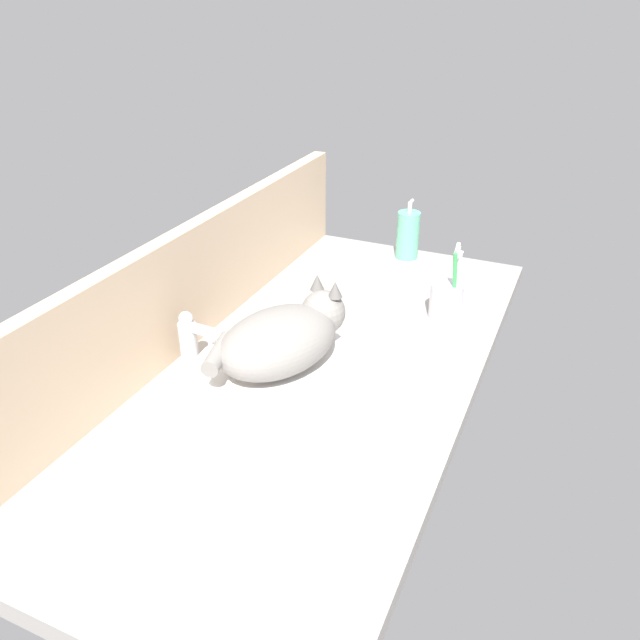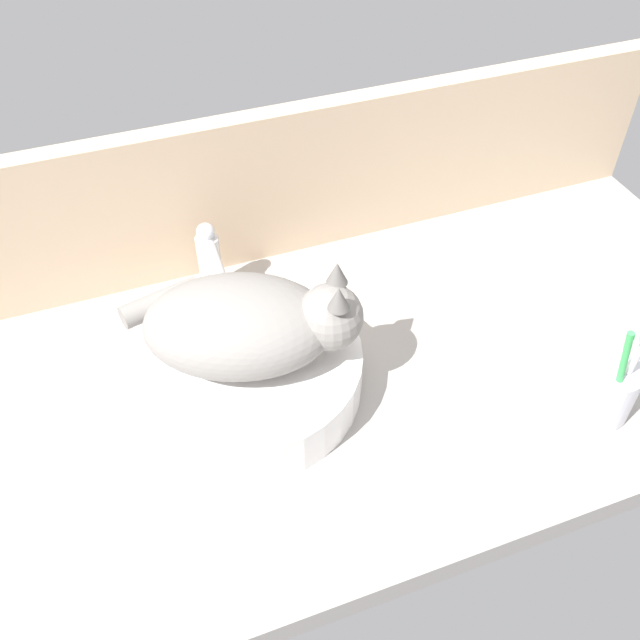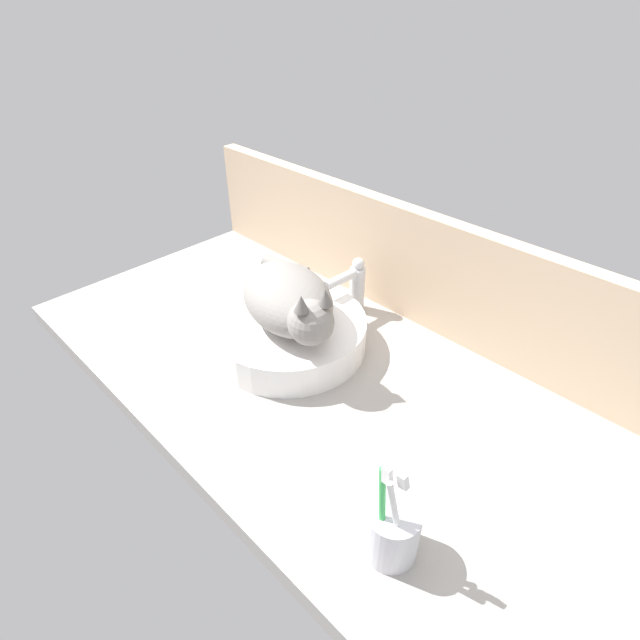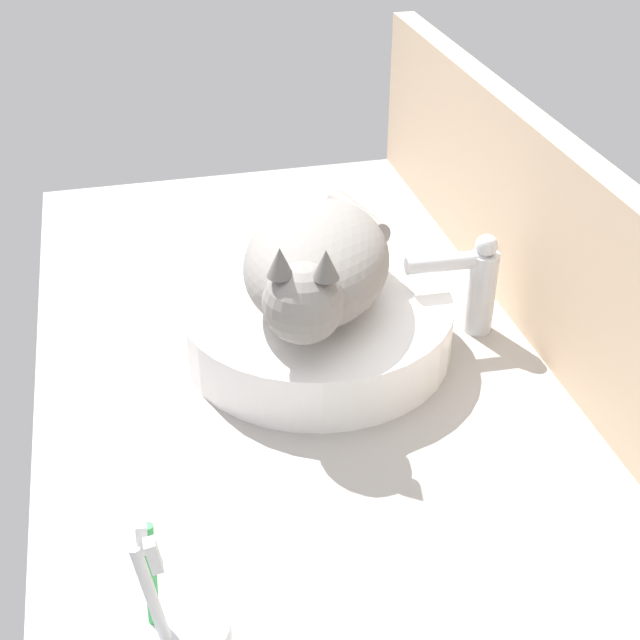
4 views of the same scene
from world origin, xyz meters
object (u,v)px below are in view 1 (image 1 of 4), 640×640
sink_basin (280,381)px  soap_dispenser (407,235)px  toothbrush_cup (446,300)px  faucet (193,341)px  cat (283,337)px

sink_basin → soap_dispenser: soap_dispenser is taller
toothbrush_cup → sink_basin: bearing=154.4°
faucet → soap_dispenser: bearing=-16.1°
cat → faucet: 20.94cm
cat → faucet: cat is taller
faucet → toothbrush_cup: bearing=-43.3°
faucet → soap_dispenser: soap_dispenser is taller
faucet → toothbrush_cup: 59.96cm
toothbrush_cup → cat: bearing=154.2°
cat → toothbrush_cup: cat is taller
cat → sink_basin: bearing=162.9°
faucet → toothbrush_cup: (43.61, -41.07, -2.64)cm
cat → faucet: (-0.57, 20.23, -5.36)cm
faucet → toothbrush_cup: size_ratio=0.73×
soap_dispenser → toothbrush_cup: bearing=-148.1°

